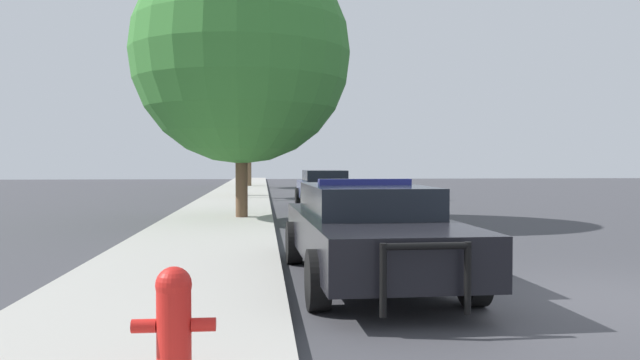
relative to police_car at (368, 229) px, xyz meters
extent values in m
plane|color=#3D3D42|center=(2.41, -1.42, -0.74)|extent=(110.00, 110.00, 0.00)
cube|color=#A3A099|center=(-2.69, -1.42, -0.67)|extent=(3.00, 110.00, 0.13)
cube|color=black|center=(0.00, -0.06, -0.10)|extent=(2.02, 5.35, 0.58)
cube|color=black|center=(-0.01, 0.21, 0.40)|extent=(1.68, 2.80, 0.41)
cylinder|color=black|center=(0.96, -1.67, -0.39)|extent=(0.26, 0.70, 0.70)
cylinder|color=black|center=(-0.86, -1.73, -0.39)|extent=(0.26, 0.70, 0.70)
cylinder|color=black|center=(0.86, 1.61, -0.39)|extent=(0.26, 0.70, 0.70)
cylinder|color=black|center=(-0.96, 1.56, -0.39)|extent=(0.26, 0.70, 0.70)
cylinder|color=black|center=(0.51, -2.81, -0.19)|extent=(0.07, 0.07, 0.71)
cylinder|color=black|center=(-0.33, -2.84, -0.19)|extent=(0.07, 0.07, 0.71)
cylinder|color=black|center=(0.09, -2.82, 0.13)|extent=(0.88, 0.10, 0.07)
cube|color=navy|center=(-0.01, 0.21, 0.65)|extent=(1.34, 0.24, 0.09)
cube|color=navy|center=(0.94, -0.03, -0.07)|extent=(0.13, 3.81, 0.16)
cylinder|color=red|center=(-2.10, -4.20, -0.29)|extent=(0.25, 0.25, 0.64)
sphere|color=red|center=(-2.10, -4.20, 0.07)|extent=(0.26, 0.26, 0.26)
cylinder|color=red|center=(-2.31, -4.20, -0.22)|extent=(0.17, 0.10, 0.10)
cylinder|color=red|center=(-1.89, -4.20, -0.22)|extent=(0.17, 0.10, 0.10)
cylinder|color=#424247|center=(-2.41, 18.89, 2.02)|extent=(0.16, 0.16, 5.26)
cylinder|color=#424247|center=(-0.68, 18.89, 4.50)|extent=(3.47, 0.11, 0.11)
cube|color=black|center=(1.06, 18.89, 4.05)|extent=(0.30, 0.24, 0.90)
sphere|color=red|center=(1.06, 18.76, 4.35)|extent=(0.20, 0.20, 0.20)
sphere|color=orange|center=(1.06, 18.76, 4.05)|extent=(0.20, 0.20, 0.20)
sphere|color=green|center=(1.06, 18.76, 3.75)|extent=(0.20, 0.20, 0.20)
cube|color=#333856|center=(0.75, 13.99, -0.07)|extent=(1.77, 3.98, 0.64)
cube|color=black|center=(0.76, 13.79, 0.45)|extent=(1.49, 2.08, 0.40)
cylinder|color=black|center=(-0.10, 15.19, -0.39)|extent=(0.26, 0.70, 0.69)
cylinder|color=black|center=(1.54, 15.23, -0.39)|extent=(0.26, 0.70, 0.69)
cylinder|color=black|center=(-0.04, 12.75, -0.39)|extent=(0.26, 0.70, 0.69)
cylinder|color=black|center=(1.60, 12.79, -0.39)|extent=(0.26, 0.70, 0.69)
cylinder|color=brown|center=(-2.41, 32.40, 1.29)|extent=(0.40, 0.40, 3.80)
sphere|color=#5B9947|center=(-2.41, 32.40, 4.70)|extent=(5.46, 5.46, 5.46)
cylinder|color=brown|center=(-2.06, 9.01, 0.83)|extent=(0.34, 0.34, 2.88)
sphere|color=#387A33|center=(-2.06, 9.01, 3.96)|extent=(6.14, 6.14, 6.14)
cylinder|color=brown|center=(-2.52, 20.55, 1.04)|extent=(0.44, 0.44, 3.30)
sphere|color=#5B9947|center=(-2.52, 20.55, 3.77)|extent=(3.90, 3.90, 3.90)
camera|label=1|loc=(-1.47, -8.66, 0.94)|focal=35.00mm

